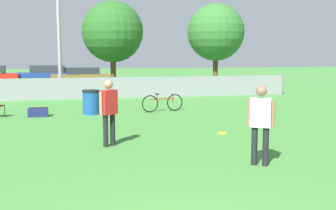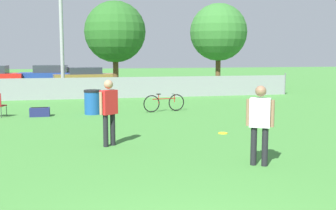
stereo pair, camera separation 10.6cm
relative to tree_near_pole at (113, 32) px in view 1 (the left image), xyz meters
name	(u,v)px [view 1 (the left image)]	position (x,y,z in m)	size (l,w,h in m)	color
fence_backline	(95,88)	(-1.20, -2.68, -3.00)	(21.17, 0.07, 1.21)	gray
tree_near_pole	(113,32)	(0.00, 0.00, 0.00)	(3.53, 3.53, 5.33)	brown
tree_far_right	(216,32)	(6.70, 1.27, 0.10)	(3.65, 3.65, 5.49)	brown
player_receiver_white	(261,119)	(1.48, -16.57, -2.57)	(0.51, 0.41, 1.69)	black
player_defender_red	(109,108)	(-1.46, -14.02, -2.57)	(0.49, 0.43, 1.69)	black
frisbee_disc	(222,133)	(1.93, -13.07, -3.54)	(0.28, 0.28, 0.03)	yellow
bicycle_sideline	(163,103)	(1.19, -8.14, -3.20)	(1.75, 0.48, 0.74)	black
trash_bin	(91,102)	(-1.66, -8.23, -3.08)	(0.66, 0.66, 0.94)	#194C99
gear_bag_sideline	(38,112)	(-3.62, -8.40, -3.39)	(0.72, 0.39, 0.35)	navy
parked_car_blue	(48,76)	(-4.06, 7.22, -2.84)	(4.58, 1.94, 1.48)	black
parked_car_tan	(82,77)	(-1.66, 6.24, -2.90)	(4.58, 2.33, 1.33)	black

